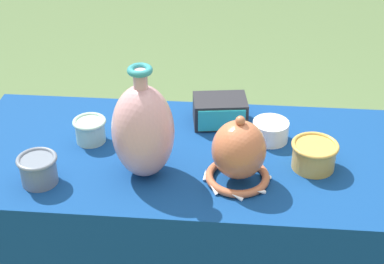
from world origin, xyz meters
name	(u,v)px	position (x,y,z in m)	size (l,w,h in m)	color
display_table	(189,179)	(0.00, -0.02, 0.66)	(1.33, 0.60, 0.75)	#38383D
vase_tall_bulbous	(143,131)	(-0.11, -0.11, 0.88)	(0.17, 0.17, 0.33)	#D19399
vase_dome_bell	(239,154)	(0.14, -0.12, 0.83)	(0.19, 0.19, 0.21)	#BC6642
mosaic_tile_box	(220,111)	(0.08, 0.17, 0.79)	(0.18, 0.14, 0.09)	#232328
cup_wide_slate	(38,169)	(-0.39, -0.18, 0.79)	(0.11, 0.11, 0.08)	slate
pot_squat_porcelain	(270,131)	(0.24, 0.09, 0.78)	(0.11, 0.11, 0.06)	white
cup_wide_ochre	(314,154)	(0.36, -0.04, 0.79)	(0.13, 0.13, 0.08)	gold
cup_wide_celadon	(90,130)	(-0.30, 0.03, 0.79)	(0.10, 0.10, 0.07)	#A8CCB7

